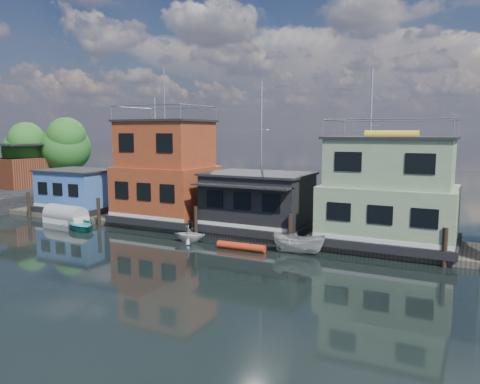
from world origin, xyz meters
The scene contains 14 objects.
ground centered at (0.00, 0.00, 0.00)m, with size 160.00×160.00×0.00m, color black.
dock centered at (0.00, 12.00, 0.20)m, with size 48.00×5.00×0.40m, color #595147.
houseboat_blue centered at (-18.00, 12.00, 2.21)m, with size 6.40×4.90×3.66m.
houseboat_red centered at (-8.50, 12.00, 4.10)m, with size 7.40×5.90×11.86m.
houseboat_dark centered at (-0.50, 11.98, 2.42)m, with size 7.40×6.10×4.06m.
houseboat_green centered at (8.50, 12.00, 3.55)m, with size 8.40×5.90×7.03m.
pilings centered at (-0.33, 9.20, 1.10)m, with size 42.28×0.28×2.20m.
background_masts centered at (4.76, 18.00, 5.55)m, with size 36.40×0.16×12.00m.
shore centered at (-30.67, 15.86, 3.60)m, with size 12.40×15.72×8.24m.
red_kayak centered at (0.46, 7.42, 0.24)m, with size 0.47×0.47×3.22m, color red.
motorboat centered at (3.97, 8.21, 0.65)m, with size 1.27×3.38×1.30m, color beige.
dinghy_white centered at (-3.58, 7.78, 0.56)m, with size 1.84×2.14×1.12m, color silver.
tarp_runabout centered at (-16.09, 8.71, 0.59)m, with size 4.01×1.87×1.58m.
dinghy_teal centered at (-13.17, 7.49, 0.37)m, with size 2.58×3.61×0.75m, color teal.
Camera 1 is at (13.35, -17.98, 7.36)m, focal length 35.00 mm.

